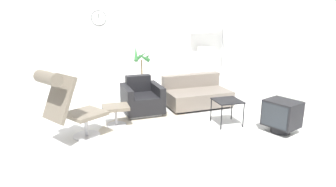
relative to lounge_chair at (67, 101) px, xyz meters
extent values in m
plane|color=silver|center=(1.45, 0.28, -0.68)|extent=(12.00, 12.00, 0.00)
cube|color=white|center=(1.45, 3.32, 0.72)|extent=(12.00, 0.06, 2.80)
cylinder|color=black|center=(0.77, 3.28, 1.17)|extent=(0.37, 0.01, 0.37)
cylinder|color=white|center=(0.77, 3.28, 1.17)|extent=(0.35, 0.02, 0.35)
cube|color=black|center=(0.77, 3.27, 1.22)|extent=(0.01, 0.01, 0.11)
cube|color=white|center=(4.39, 0.28, 0.72)|extent=(0.06, 12.00, 2.80)
cylinder|color=#BCB29E|center=(1.44, 0.03, -0.68)|extent=(2.07, 2.07, 0.01)
cylinder|color=#BCBCC1|center=(0.25, 0.17, -0.67)|extent=(0.61, 0.61, 0.02)
cylinder|color=#BCBCC1|center=(0.25, 0.17, -0.50)|extent=(0.06, 0.06, 0.33)
cube|color=#6B6051|center=(0.25, 0.17, -0.29)|extent=(0.77, 0.76, 0.06)
cube|color=#6B6051|center=(-0.10, -0.07, 0.07)|extent=(0.58, 0.64, 0.68)
cylinder|color=#6B6051|center=(-0.22, -0.14, 0.40)|extent=(0.43, 0.52, 0.19)
cylinder|color=#BCBCC1|center=(0.79, 0.51, -0.67)|extent=(0.36, 0.36, 0.02)
cylinder|color=#BCBCC1|center=(0.79, 0.51, -0.51)|extent=(0.05, 0.05, 0.30)
cube|color=#6B6051|center=(0.79, 0.51, -0.34)|extent=(0.46, 0.39, 0.06)
cube|color=silver|center=(1.39, 1.08, -0.65)|extent=(0.65, 0.69, 0.06)
cube|color=black|center=(1.39, 1.08, -0.46)|extent=(0.55, 0.83, 0.33)
cube|color=black|center=(1.37, 1.39, -0.13)|extent=(0.52, 0.21, 0.33)
cube|color=black|center=(1.70, 1.09, -0.37)|extent=(0.16, 0.81, 0.51)
cube|color=black|center=(1.07, 1.06, -0.37)|extent=(0.16, 0.81, 0.51)
cube|color=black|center=(2.63, 1.19, -0.66)|extent=(1.26, 0.83, 0.05)
cube|color=#70665B|center=(2.63, 1.19, -0.48)|extent=(1.40, 0.97, 0.31)
cube|color=#70665B|center=(2.61, 1.53, -0.18)|extent=(1.36, 0.28, 0.29)
cube|color=black|center=(2.73, 0.01, -0.23)|extent=(0.47, 0.47, 0.02)
cylinder|color=black|center=(2.52, -0.21, -0.46)|extent=(0.02, 0.02, 0.44)
cylinder|color=black|center=(2.95, -0.21, -0.46)|extent=(0.02, 0.02, 0.44)
cylinder|color=black|center=(2.52, 0.22, -0.46)|extent=(0.02, 0.02, 0.44)
cylinder|color=black|center=(2.95, 0.22, -0.46)|extent=(0.02, 0.02, 0.44)
cylinder|color=black|center=(3.45, -0.60, -0.62)|extent=(0.33, 0.33, 0.12)
cube|color=black|center=(3.45, -0.60, -0.35)|extent=(0.60, 0.66, 0.44)
cube|color=#282D33|center=(3.24, -0.68, -0.35)|extent=(0.18, 0.45, 0.38)
cylinder|color=#333338|center=(1.71, 2.66, -0.56)|extent=(0.27, 0.27, 0.24)
cylinder|color=#382819|center=(1.71, 2.66, -0.45)|extent=(0.25, 0.25, 0.02)
cylinder|color=brown|center=(1.71, 2.66, -0.14)|extent=(0.04, 0.04, 0.60)
cone|color=#2D6B33|center=(1.87, 2.66, 0.23)|extent=(0.10, 0.35, 0.24)
cone|color=#2D6B33|center=(1.74, 2.79, 0.25)|extent=(0.33, 0.16, 0.26)
cone|color=#2D6B33|center=(1.58, 2.68, 0.33)|extent=(0.16, 0.36, 0.40)
cone|color=#2D6B33|center=(1.72, 2.51, 0.25)|extent=(0.36, 0.13, 0.26)
cylinder|color=#BCBCC1|center=(3.18, 3.17, 0.26)|extent=(0.03, 0.03, 1.88)
cylinder|color=#BCBCC1|center=(4.18, 3.17, 0.26)|extent=(0.03, 0.03, 1.88)
cube|color=white|center=(3.68, 3.05, 0.22)|extent=(1.06, 0.28, 0.02)
cube|color=white|center=(3.68, 3.05, 0.94)|extent=(1.06, 0.28, 0.02)
cube|color=beige|center=(3.62, 3.04, 0.31)|extent=(0.43, 0.24, 0.15)
cube|color=silver|center=(4.07, 3.04, 1.01)|extent=(0.21, 0.24, 0.12)
camera|label=1|loc=(0.23, -4.64, 1.30)|focal=32.00mm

